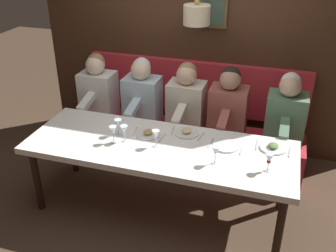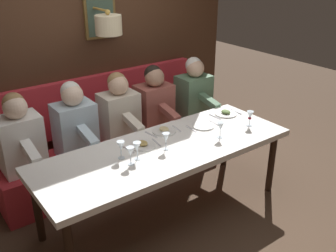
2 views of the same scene
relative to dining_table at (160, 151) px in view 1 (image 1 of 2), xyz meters
The scene contains 19 objects.
ground_plane 0.68m from the dining_table, ahead, with size 12.00×12.00×0.00m, color #4C3828.
dining_table is the anchor object (origin of this frame).
banquette_bench 1.00m from the dining_table, ahead, with size 0.52×2.69×0.45m, color red.
back_wall_panel 1.62m from the dining_table, ahead, with size 0.59×3.89×2.90m.
diner_nearest 1.40m from the dining_table, 50.87° to the right, with size 0.60×0.40×0.79m.
diner_near 1.02m from the dining_table, 28.84° to the right, with size 0.60×0.40×0.79m.
diner_middle 0.89m from the dining_table, ahead, with size 0.60×0.40×0.79m.
diner_far 1.02m from the dining_table, 29.62° to the left, with size 0.60×0.40×0.79m.
diner_farthest 1.38m from the dining_table, 50.10° to the left, with size 0.60×0.40×0.79m.
place_setting_0 1.03m from the dining_table, 76.90° to the right, with size 0.24×0.31×0.05m.
place_setting_1 0.23m from the dining_table, 48.75° to the left, with size 0.24×0.32×0.05m.
place_setting_2 0.61m from the dining_table, 76.31° to the right, with size 0.24×0.32×0.01m.
place_setting_3 0.34m from the dining_table, 33.67° to the right, with size 0.24×0.33×0.05m.
wine_glass_0 1.01m from the dining_table, 97.75° to the right, with size 0.07×0.07×0.16m.
wine_glass_1 0.59m from the dining_table, 105.84° to the right, with size 0.07×0.07×0.16m.
wine_glass_2 0.47m from the dining_table, 100.34° to the left, with size 0.07×0.07×0.16m.
wine_glass_3 0.38m from the dining_table, 96.12° to the left, with size 0.07×0.07×0.16m.
wine_glass_4 0.48m from the dining_table, 81.62° to the left, with size 0.07×0.07×0.16m.
wine_glass_5 0.19m from the dining_table, 148.20° to the left, with size 0.07×0.07×0.16m.
Camera 1 is at (-2.92, -0.98, 2.58)m, focal length 41.61 mm.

